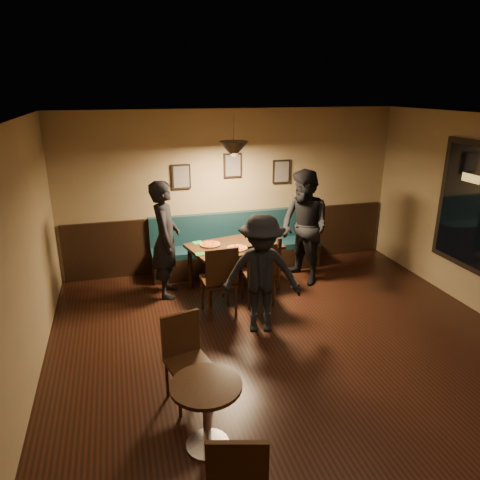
{
  "coord_description": "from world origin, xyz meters",
  "views": [
    {
      "loc": [
        -1.94,
        -4.01,
        3.14
      ],
      "look_at": [
        -0.24,
        2.13,
        0.95
      ],
      "focal_mm": 33.49,
      "sensor_mm": 36.0,
      "label": 1
    }
  ],
  "objects_px": {
    "chair_near_right": "(258,272)",
    "soda_glass": "(280,243)",
    "chair_near_left": "(218,279)",
    "cafe_table": "(207,416)",
    "cafe_chair_far": "(188,362)",
    "diner_right": "(304,228)",
    "booth_bench": "(237,244)",
    "tabasco_bottle": "(268,238)",
    "diner_left": "(166,240)",
    "dining_table": "(234,267)",
    "diner_front": "(261,274)",
    "cafe_chair_near": "(238,475)"
  },
  "relations": [
    {
      "from": "cafe_chair_far",
      "to": "diner_right",
      "type": "bearing_deg",
      "value": -146.22
    },
    {
      "from": "soda_glass",
      "to": "cafe_chair_far",
      "type": "bearing_deg",
      "value": -128.76
    },
    {
      "from": "booth_bench",
      "to": "soda_glass",
      "type": "xyz_separation_m",
      "value": [
        0.41,
        -1.03,
        0.33
      ]
    },
    {
      "from": "diner_left",
      "to": "soda_glass",
      "type": "xyz_separation_m",
      "value": [
        1.72,
        -0.37,
        -0.09
      ]
    },
    {
      "from": "cafe_chair_far",
      "to": "cafe_table",
      "type": "bearing_deg",
      "value": 80.84
    },
    {
      "from": "diner_left",
      "to": "diner_front",
      "type": "relative_size",
      "value": 1.13
    },
    {
      "from": "diner_right",
      "to": "cafe_chair_far",
      "type": "distance_m",
      "value": 3.5
    },
    {
      "from": "diner_left",
      "to": "diner_front",
      "type": "height_order",
      "value": "diner_left"
    },
    {
      "from": "diner_front",
      "to": "cafe_table",
      "type": "distance_m",
      "value": 2.24
    },
    {
      "from": "booth_bench",
      "to": "diner_right",
      "type": "distance_m",
      "value": 1.28
    },
    {
      "from": "diner_right",
      "to": "cafe_table",
      "type": "height_order",
      "value": "diner_right"
    },
    {
      "from": "dining_table",
      "to": "soda_glass",
      "type": "bearing_deg",
      "value": -38.62
    },
    {
      "from": "booth_bench",
      "to": "tabasco_bottle",
      "type": "distance_m",
      "value": 0.85
    },
    {
      "from": "booth_bench",
      "to": "soda_glass",
      "type": "height_order",
      "value": "booth_bench"
    },
    {
      "from": "diner_front",
      "to": "cafe_chair_far",
      "type": "height_order",
      "value": "diner_front"
    },
    {
      "from": "booth_bench",
      "to": "cafe_table",
      "type": "distance_m",
      "value": 4.19
    },
    {
      "from": "chair_near_left",
      "to": "cafe_chair_near",
      "type": "height_order",
      "value": "chair_near_left"
    },
    {
      "from": "dining_table",
      "to": "cafe_chair_far",
      "type": "bearing_deg",
      "value": -127.65
    },
    {
      "from": "chair_near_left",
      "to": "cafe_chair_near",
      "type": "distance_m",
      "value": 3.39
    },
    {
      "from": "chair_near_left",
      "to": "diner_left",
      "type": "height_order",
      "value": "diner_left"
    },
    {
      "from": "chair_near_left",
      "to": "chair_near_right",
      "type": "distance_m",
      "value": 0.66
    },
    {
      "from": "diner_front",
      "to": "tabasco_bottle",
      "type": "relative_size",
      "value": 12.18
    },
    {
      "from": "booth_bench",
      "to": "chair_near_right",
      "type": "distance_m",
      "value": 1.31
    },
    {
      "from": "soda_glass",
      "to": "cafe_table",
      "type": "height_order",
      "value": "soda_glass"
    },
    {
      "from": "dining_table",
      "to": "chair_near_left",
      "type": "relative_size",
      "value": 1.32
    },
    {
      "from": "booth_bench",
      "to": "diner_front",
      "type": "bearing_deg",
      "value": -96.34
    },
    {
      "from": "chair_near_right",
      "to": "diner_right",
      "type": "bearing_deg",
      "value": 31.57
    },
    {
      "from": "diner_right",
      "to": "cafe_chair_far",
      "type": "relative_size",
      "value": 2.01
    },
    {
      "from": "booth_bench",
      "to": "chair_near_left",
      "type": "relative_size",
      "value": 2.83
    },
    {
      "from": "soda_glass",
      "to": "tabasco_bottle",
      "type": "xyz_separation_m",
      "value": [
        -0.09,
        0.3,
        -0.01
      ]
    },
    {
      "from": "soda_glass",
      "to": "cafe_table",
      "type": "xyz_separation_m",
      "value": [
        -1.77,
        -2.94,
        -0.49
      ]
    },
    {
      "from": "chair_near_right",
      "to": "diner_left",
      "type": "relative_size",
      "value": 0.55
    },
    {
      "from": "diner_left",
      "to": "cafe_table",
      "type": "xyz_separation_m",
      "value": [
        -0.04,
        -3.31,
        -0.58
      ]
    },
    {
      "from": "chair_near_left",
      "to": "cafe_table",
      "type": "xyz_separation_m",
      "value": [
        -0.68,
        -2.51,
        -0.19
      ]
    },
    {
      "from": "diner_right",
      "to": "diner_front",
      "type": "xyz_separation_m",
      "value": [
        -1.18,
        -1.35,
        -0.14
      ]
    },
    {
      "from": "chair_near_left",
      "to": "cafe_chair_far",
      "type": "relative_size",
      "value": 1.12
    },
    {
      "from": "cafe_chair_near",
      "to": "diner_left",
      "type": "bearing_deg",
      "value": 105.85
    },
    {
      "from": "tabasco_bottle",
      "to": "cafe_chair_near",
      "type": "bearing_deg",
      "value": -111.62
    },
    {
      "from": "tabasco_bottle",
      "to": "cafe_table",
      "type": "xyz_separation_m",
      "value": [
        -1.67,
        -3.24,
        -0.47
      ]
    },
    {
      "from": "chair_near_right",
      "to": "soda_glass",
      "type": "relative_size",
      "value": 6.25
    },
    {
      "from": "cafe_table",
      "to": "chair_near_left",
      "type": "bearing_deg",
      "value": 74.74
    },
    {
      "from": "diner_left",
      "to": "cafe_chair_far",
      "type": "bearing_deg",
      "value": -172.61
    },
    {
      "from": "booth_bench",
      "to": "dining_table",
      "type": "bearing_deg",
      "value": -108.5
    },
    {
      "from": "diner_right",
      "to": "soda_glass",
      "type": "xyz_separation_m",
      "value": [
        -0.53,
        -0.29,
        -0.12
      ]
    },
    {
      "from": "dining_table",
      "to": "diner_left",
      "type": "height_order",
      "value": "diner_left"
    },
    {
      "from": "booth_bench",
      "to": "chair_near_right",
      "type": "height_order",
      "value": "chair_near_right"
    },
    {
      "from": "diner_front",
      "to": "soda_glass",
      "type": "xyz_separation_m",
      "value": [
        0.64,
        1.06,
        0.02
      ]
    },
    {
      "from": "diner_left",
      "to": "soda_glass",
      "type": "bearing_deg",
      "value": -92.81
    },
    {
      "from": "dining_table",
      "to": "chair_near_right",
      "type": "relative_size",
      "value": 1.39
    },
    {
      "from": "chair_near_left",
      "to": "tabasco_bottle",
      "type": "distance_m",
      "value": 1.26
    }
  ]
}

